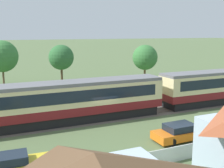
{
  "coord_description": "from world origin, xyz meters",
  "views": [
    {
      "loc": [
        -9.71,
        -24.4,
        8.43
      ],
      "look_at": [
        2.78,
        3.76,
        2.72
      ],
      "focal_mm": 45.0,
      "sensor_mm": 36.0,
      "label": 1
    }
  ],
  "objects_px": {
    "yard_tree_1": "(145,57)",
    "yard_tree_2": "(61,58)",
    "passenger_train": "(56,101)",
    "parked_car_orange": "(180,132)",
    "yard_tree_0": "(2,56)",
    "parked_car_yellow": "(9,167)"
  },
  "relations": [
    {
      "from": "yard_tree_2",
      "to": "passenger_train",
      "type": "bearing_deg",
      "value": -106.28
    },
    {
      "from": "parked_car_orange",
      "to": "passenger_train",
      "type": "bearing_deg",
      "value": 135.24
    },
    {
      "from": "parked_car_yellow",
      "to": "yard_tree_0",
      "type": "distance_m",
      "value": 31.19
    },
    {
      "from": "parked_car_orange",
      "to": "yard_tree_0",
      "type": "bearing_deg",
      "value": 110.22
    },
    {
      "from": "passenger_train",
      "to": "parked_car_orange",
      "type": "height_order",
      "value": "passenger_train"
    },
    {
      "from": "passenger_train",
      "to": "yard_tree_1",
      "type": "height_order",
      "value": "yard_tree_1"
    },
    {
      "from": "yard_tree_0",
      "to": "yard_tree_2",
      "type": "height_order",
      "value": "yard_tree_0"
    },
    {
      "from": "parked_car_orange",
      "to": "yard_tree_2",
      "type": "bearing_deg",
      "value": 102.28
    },
    {
      "from": "yard_tree_0",
      "to": "yard_tree_1",
      "type": "height_order",
      "value": "yard_tree_0"
    },
    {
      "from": "passenger_train",
      "to": "parked_car_orange",
      "type": "relative_size",
      "value": 14.94
    },
    {
      "from": "passenger_train",
      "to": "parked_car_orange",
      "type": "distance_m",
      "value": 11.35
    },
    {
      "from": "passenger_train",
      "to": "parked_car_yellow",
      "type": "bearing_deg",
      "value": -119.4
    },
    {
      "from": "parked_car_orange",
      "to": "yard_tree_0",
      "type": "height_order",
      "value": "yard_tree_0"
    },
    {
      "from": "yard_tree_1",
      "to": "parked_car_yellow",
      "type": "bearing_deg",
      "value": -133.95
    },
    {
      "from": "yard_tree_0",
      "to": "yard_tree_1",
      "type": "relative_size",
      "value": 1.13
    },
    {
      "from": "parked_car_yellow",
      "to": "yard_tree_2",
      "type": "xyz_separation_m",
      "value": [
        8.33,
        20.59,
        4.42
      ]
    },
    {
      "from": "parked_car_orange",
      "to": "yard_tree_0",
      "type": "xyz_separation_m",
      "value": [
        -11.46,
        30.22,
        4.05
      ]
    },
    {
      "from": "parked_car_orange",
      "to": "parked_car_yellow",
      "type": "relative_size",
      "value": 0.94
    },
    {
      "from": "yard_tree_1",
      "to": "yard_tree_2",
      "type": "xyz_separation_m",
      "value": [
        -15.21,
        -3.82,
        0.85
      ]
    },
    {
      "from": "parked_car_yellow",
      "to": "yard_tree_1",
      "type": "relative_size",
      "value": 0.77
    },
    {
      "from": "passenger_train",
      "to": "parked_car_orange",
      "type": "xyz_separation_m",
      "value": [
        8.06,
        -7.84,
        -1.55
      ]
    },
    {
      "from": "passenger_train",
      "to": "parked_car_yellow",
      "type": "xyz_separation_m",
      "value": [
        -4.8,
        -8.52,
        -1.52
      ]
    }
  ]
}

